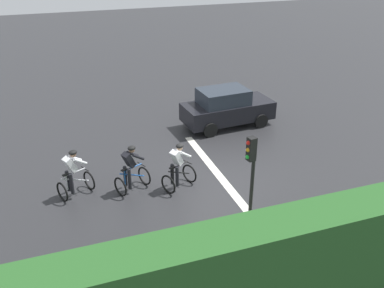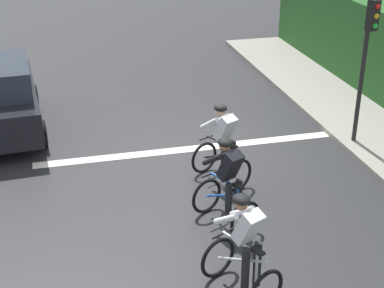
# 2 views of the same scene
# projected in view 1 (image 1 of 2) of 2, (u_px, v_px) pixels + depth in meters

# --- Properties ---
(ground_plane) EXTENTS (80.00, 80.00, 0.00)m
(ground_plane) POSITION_uv_depth(u_px,v_px,m) (217.00, 177.00, 15.34)
(ground_plane) COLOR #28282B
(sidewalk_kerb) EXTENTS (2.80, 20.86, 0.12)m
(sidewalk_kerb) POSITION_uv_depth(u_px,v_px,m) (215.00, 279.00, 10.69)
(sidewalk_kerb) COLOR gray
(sidewalk_kerb) RESTS_ON ground
(hedge_wall) EXTENTS (1.10, 20.86, 2.47)m
(hedge_wall) POSITION_uv_depth(u_px,v_px,m) (238.00, 276.00, 9.16)
(hedge_wall) COLOR #265623
(hedge_wall) RESTS_ON ground
(road_marking_stop_line) EXTENTS (7.00, 0.30, 0.01)m
(road_marking_stop_line) POSITION_uv_depth(u_px,v_px,m) (220.00, 176.00, 15.38)
(road_marking_stop_line) COLOR silver
(road_marking_stop_line) RESTS_ON ground
(cyclist_lead) EXTENTS (1.08, 1.27, 1.66)m
(cyclist_lead) POSITION_uv_depth(u_px,v_px,m) (73.00, 175.00, 13.90)
(cyclist_lead) COLOR black
(cyclist_lead) RESTS_ON ground
(cyclist_second) EXTENTS (1.07, 1.27, 1.66)m
(cyclist_second) POSITION_uv_depth(u_px,v_px,m) (131.00, 170.00, 14.19)
(cyclist_second) COLOR black
(cyclist_second) RESTS_ON ground
(cyclist_mid) EXTENTS (1.09, 1.27, 1.66)m
(cyclist_mid) POSITION_uv_depth(u_px,v_px,m) (178.00, 168.00, 14.33)
(cyclist_mid) COLOR black
(cyclist_mid) RESTS_ON ground
(car_black) EXTENTS (2.09, 4.20, 1.76)m
(car_black) POSITION_uv_depth(u_px,v_px,m) (227.00, 108.00, 19.14)
(car_black) COLOR black
(car_black) RESTS_ON ground
(traffic_light_near_crossing) EXTENTS (0.23, 0.31, 3.34)m
(traffic_light_near_crossing) POSITION_uv_depth(u_px,v_px,m) (251.00, 176.00, 11.04)
(traffic_light_near_crossing) COLOR black
(traffic_light_near_crossing) RESTS_ON ground
(pedestrian_railing_kerbside) EXTENTS (0.46, 3.51, 1.03)m
(pedestrian_railing_kerbside) POSITION_uv_depth(u_px,v_px,m) (64.00, 266.00, 10.07)
(pedestrian_railing_kerbside) COLOR #999EA3
(pedestrian_railing_kerbside) RESTS_ON ground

